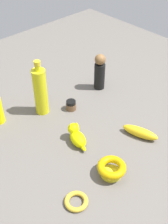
% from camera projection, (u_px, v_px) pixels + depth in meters
% --- Properties ---
extents(ground, '(2.00, 2.00, 0.00)m').
position_uv_depth(ground, '(84.00, 127.00, 1.25)').
color(ground, '#5B5651').
extents(bottle_tall, '(0.06, 0.06, 0.26)m').
position_uv_depth(bottle_tall, '(40.00, 91.00, 1.26)').
color(bottle_tall, gold).
rests_on(bottle_tall, ground).
extents(cat_figurine, '(0.08, 0.12, 0.08)m').
position_uv_depth(cat_figurine, '(77.00, 136.00, 1.16)').
color(cat_figurine, '#E7E206').
rests_on(cat_figurine, ground).
extents(banana, '(0.09, 0.16, 0.04)m').
position_uv_depth(banana, '(140.00, 132.00, 1.20)').
color(banana, yellow).
rests_on(banana, ground).
extents(bangle, '(0.08, 0.08, 0.02)m').
position_uv_depth(bangle, '(76.00, 201.00, 0.96)').
color(bangle, gold).
rests_on(bangle, ground).
extents(person_figure_adult, '(0.08, 0.08, 0.19)m').
position_uv_depth(person_figure_adult, '(100.00, 72.00, 1.42)').
color(person_figure_adult, black).
rests_on(person_figure_adult, ground).
extents(nail_polish_jar, '(0.05, 0.05, 0.05)m').
position_uv_depth(nail_polish_jar, '(71.00, 105.00, 1.34)').
color(nail_polish_jar, brown).
rests_on(nail_polish_jar, ground).
extents(bowl, '(0.11, 0.11, 0.05)m').
position_uv_depth(bowl, '(112.00, 168.00, 1.04)').
color(bowl, yellow).
rests_on(bowl, ground).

